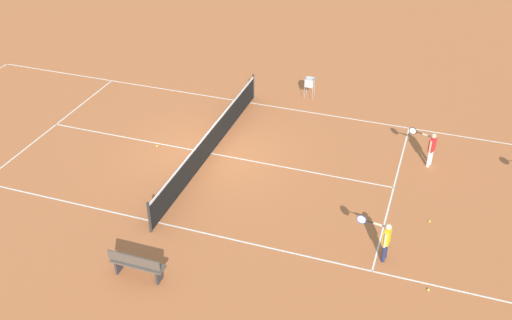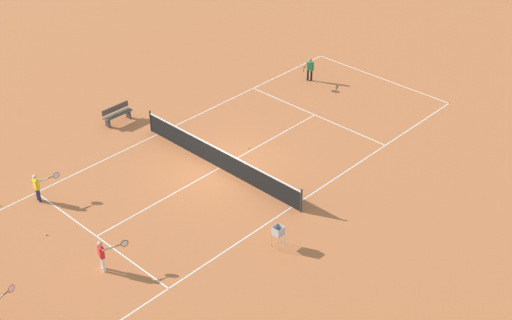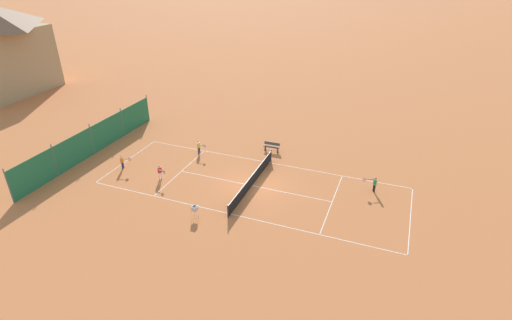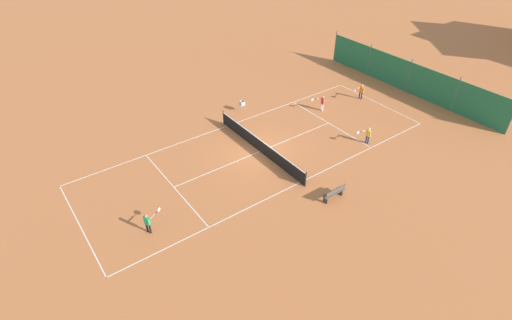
# 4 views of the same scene
# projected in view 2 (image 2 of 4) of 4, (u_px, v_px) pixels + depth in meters

# --- Properties ---
(ground_plane) EXTENTS (600.00, 600.00, 0.00)m
(ground_plane) POSITION_uv_depth(u_px,v_px,m) (220.00, 168.00, 30.46)
(ground_plane) COLOR #BC6638
(court_line_markings) EXTENTS (8.25, 23.85, 0.01)m
(court_line_markings) POSITION_uv_depth(u_px,v_px,m) (220.00, 168.00, 30.46)
(court_line_markings) COLOR white
(court_line_markings) RESTS_ON ground
(tennis_net) EXTENTS (9.18, 0.08, 1.06)m
(tennis_net) POSITION_uv_depth(u_px,v_px,m) (219.00, 158.00, 30.19)
(tennis_net) COLOR #2D2D2D
(tennis_net) RESTS_ON ground
(player_near_baseline) EXTENTS (0.50, 1.06, 1.26)m
(player_near_baseline) POSITION_uv_depth(u_px,v_px,m) (310.00, 68.00, 37.08)
(player_near_baseline) COLOR black
(player_near_baseline) RESTS_ON ground
(player_near_service) EXTENTS (0.68, 0.97, 1.26)m
(player_near_service) POSITION_uv_depth(u_px,v_px,m) (103.00, 253.00, 24.60)
(player_near_service) COLOR white
(player_near_service) RESTS_ON ground
(player_far_service) EXTENTS (0.53, 1.00, 1.23)m
(player_far_service) POSITION_uv_depth(u_px,v_px,m) (38.00, 185.00, 28.08)
(player_far_service) COLOR #23284C
(player_far_service) RESTS_ON ground
(tennis_ball_near_corner) EXTENTS (0.07, 0.07, 0.07)m
(tennis_ball_near_corner) POSITION_uv_depth(u_px,v_px,m) (0.00, 205.00, 28.13)
(tennis_ball_near_corner) COLOR #CCE033
(tennis_ball_near_corner) RESTS_ON ground
(tennis_ball_service_box) EXTENTS (0.07, 0.07, 0.07)m
(tennis_ball_service_box) POSITION_uv_depth(u_px,v_px,m) (248.00, 147.00, 31.79)
(tennis_ball_service_box) COLOR #CCE033
(tennis_ball_service_box) RESTS_ON ground
(tennis_ball_far_corner) EXTENTS (0.07, 0.07, 0.07)m
(tennis_ball_far_corner) POSITION_uv_depth(u_px,v_px,m) (46.00, 234.00, 26.59)
(tennis_ball_far_corner) COLOR #CCE033
(tennis_ball_far_corner) RESTS_ON ground
(ball_hopper) EXTENTS (0.36, 0.36, 0.89)m
(ball_hopper) POSITION_uv_depth(u_px,v_px,m) (278.00, 232.00, 25.71)
(ball_hopper) COLOR #B7B7BC
(ball_hopper) RESTS_ON ground
(courtside_bench) EXTENTS (0.36, 1.50, 0.84)m
(courtside_bench) POSITION_uv_depth(u_px,v_px,m) (117.00, 114.00, 33.54)
(courtside_bench) COLOR #51473D
(courtside_bench) RESTS_ON ground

